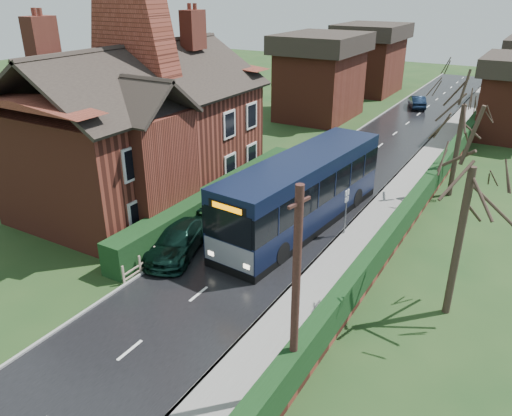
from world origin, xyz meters
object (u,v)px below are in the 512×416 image
Objects in this scene: telegraph_pole at (296,300)px; brick_house at (142,125)px; bus at (302,193)px; bus_stop_sign at (346,205)px; car_silver at (246,198)px; car_green at (177,240)px.

brick_house is at bearing 156.61° from telegraph_pole.
bus_stop_sign is at bearing 6.07° from bus.
bus_stop_sign reaches higher than car_silver.
brick_house is 7.16m from car_silver.
telegraph_pole is at bearing -60.43° from bus.
bus_stop_sign is (6.10, 5.68, 0.97)m from car_green.
bus reaches higher than car_green.
car_green is 10.59m from telegraph_pole.
car_green is (-0.10, -5.95, 0.04)m from car_silver.
bus is 3.26× the size of car_silver.
car_green is (-3.70, -5.64, -1.16)m from bus.
car_silver is 0.80× the size of car_green.
brick_house is at bearing 124.43° from car_green.
telegraph_pole is at bearing -38.64° from car_silver.
bus is 12.16m from telegraph_pole.
brick_house is 8.21m from car_green.
bus is 3.81m from car_silver.
bus is at bearing 9.04° from car_silver.
brick_house is 3.05× the size of car_green.
brick_house is 9.93m from bus.
bus reaches higher than bus_stop_sign.
bus is at bearing -174.36° from bus_stop_sign.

